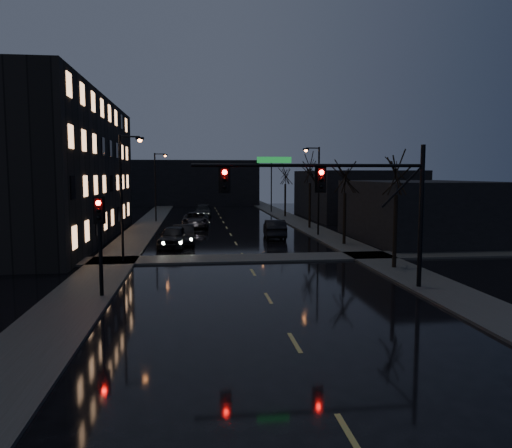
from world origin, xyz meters
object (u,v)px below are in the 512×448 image
object	(u,v)px
oncoming_car_d	(203,211)
lead_car	(275,229)
oncoming_car_b	(184,235)
oncoming_car_c	(196,220)
oncoming_car_a	(173,237)

from	to	relation	value
oncoming_car_d	lead_car	bearing A→B (deg)	-73.47
oncoming_car_b	lead_car	size ratio (longest dim) A/B	0.95
oncoming_car_b	lead_car	distance (m)	8.39
oncoming_car_d	oncoming_car_c	bearing A→B (deg)	-92.23
oncoming_car_a	oncoming_car_d	xyz separation A→B (m)	(2.72, 27.51, -0.05)
lead_car	oncoming_car_b	bearing A→B (deg)	24.39
oncoming_car_b	oncoming_car_d	bearing A→B (deg)	83.37
oncoming_car_a	oncoming_car_c	xyz separation A→B (m)	(1.72, 14.14, -0.03)
oncoming_car_c	oncoming_car_d	world-z (taller)	oncoming_car_c
oncoming_car_a	oncoming_car_c	size ratio (longest dim) A/B	0.84
lead_car	oncoming_car_a	bearing A→B (deg)	32.44
oncoming_car_a	lead_car	xyz separation A→B (m)	(8.61, 4.71, -0.03)
oncoming_car_c	lead_car	xyz separation A→B (m)	(6.89, -9.44, -0.00)
oncoming_car_a	lead_car	size ratio (longest dim) A/B	1.00
oncoming_car_d	oncoming_car_b	bearing A→B (deg)	-92.31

